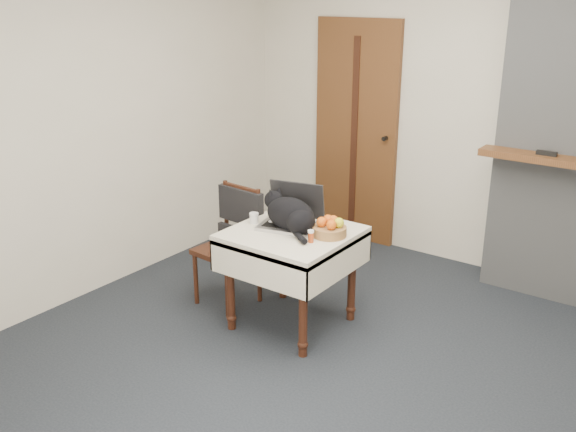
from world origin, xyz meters
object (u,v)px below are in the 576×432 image
object	(u,v)px
fruit_basket	(330,228)
cream_jar	(254,218)
side_table	(292,246)
chair	(235,229)
door	(356,133)
cat	(291,215)
pill_bottle	(311,236)
laptop	(292,215)

from	to	relation	value
fruit_basket	cream_jar	bearing A→B (deg)	-169.56
side_table	chair	size ratio (longest dim) A/B	0.88
door	chair	distance (m)	1.70
cat	pill_bottle	xyz separation A→B (m)	(0.23, -0.10, -0.07)
pill_bottle	chair	world-z (taller)	chair
door	pill_bottle	world-z (taller)	door
chair	cat	bearing A→B (deg)	-2.99
side_table	chair	distance (m)	0.58
pill_bottle	fruit_basket	xyz separation A→B (m)	(0.03, 0.17, 0.01)
cat	door	bearing A→B (deg)	121.02
pill_bottle	fruit_basket	bearing A→B (deg)	78.60
cat	fruit_basket	distance (m)	0.28
side_table	pill_bottle	xyz separation A→B (m)	(0.22, -0.10, 0.16)
side_table	cream_jar	size ratio (longest dim) A/B	10.74
fruit_basket	cat	bearing A→B (deg)	-165.44
door	side_table	bearing A→B (deg)	-73.13
pill_bottle	fruit_basket	world-z (taller)	fruit_basket
laptop	pill_bottle	size ratio (longest dim) A/B	5.47
cat	pill_bottle	size ratio (longest dim) A/B	6.05
laptop	fruit_basket	xyz separation A→B (m)	(0.32, -0.02, -0.02)
chair	door	bearing A→B (deg)	92.69
pill_bottle	chair	distance (m)	0.83
side_table	cream_jar	xyz separation A→B (m)	(-0.30, -0.03, 0.15)
laptop	chair	xyz separation A→B (m)	(-0.51, -0.01, -0.21)
cat	side_table	bearing A→B (deg)	-4.00
door	cream_jar	xyz separation A→B (m)	(0.22, -1.75, -0.26)
pill_bottle	side_table	bearing A→B (deg)	155.66
side_table	laptop	bearing A→B (deg)	125.81
side_table	cream_jar	world-z (taller)	cream_jar
laptop	cat	size ratio (longest dim) A/B	0.91
side_table	pill_bottle	distance (m)	0.28
chair	side_table	bearing A→B (deg)	-3.24
side_table	cream_jar	bearing A→B (deg)	-174.45
side_table	cat	distance (m)	0.22
door	cream_jar	bearing A→B (deg)	-82.90
cat	pill_bottle	bearing A→B (deg)	-9.53
laptop	cream_jar	xyz separation A→B (m)	(-0.24, -0.12, -0.04)
side_table	door	bearing A→B (deg)	106.87
side_table	cat	bearing A→B (deg)	161.50
cream_jar	cat	bearing A→B (deg)	6.61
laptop	fruit_basket	world-z (taller)	laptop
pill_bottle	fruit_basket	distance (m)	0.17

